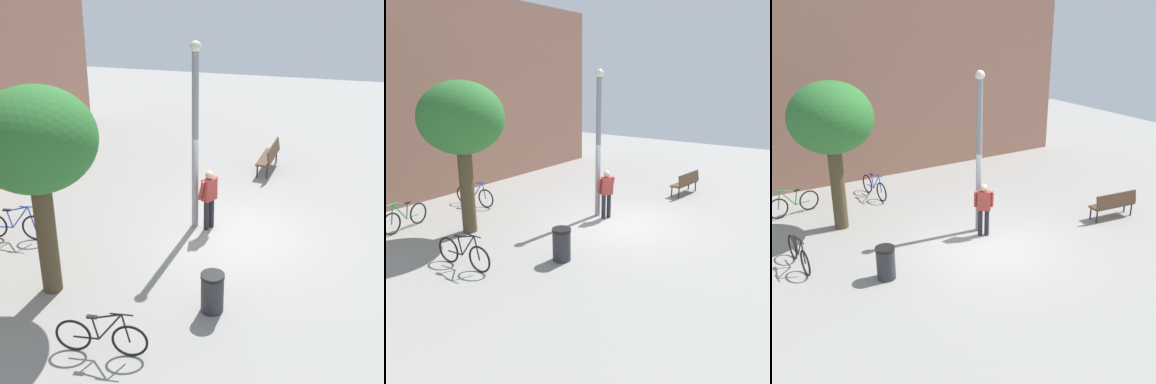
# 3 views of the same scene
# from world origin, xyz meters

# --- Properties ---
(ground_plane) EXTENTS (36.00, 36.00, 0.00)m
(ground_plane) POSITION_xyz_m (0.00, 0.00, 0.00)
(ground_plane) COLOR gray
(building_facade) EXTENTS (17.03, 2.00, 8.02)m
(building_facade) POSITION_xyz_m (0.00, 8.59, 4.01)
(building_facade) COLOR #9E6B56
(building_facade) RESTS_ON ground_plane
(lamppost) EXTENTS (0.28, 0.28, 4.95)m
(lamppost) POSITION_xyz_m (0.32, 1.19, 2.68)
(lamppost) COLOR gray
(lamppost) RESTS_ON ground_plane
(person_by_lamppost) EXTENTS (0.62, 0.50, 1.67)m
(person_by_lamppost) POSITION_xyz_m (0.26, 0.80, 0.97)
(person_by_lamppost) COLOR #232328
(person_by_lamppost) RESTS_ON ground_plane
(park_bench) EXTENTS (1.64, 0.66, 0.92)m
(park_bench) POSITION_xyz_m (4.65, -0.37, 0.55)
(park_bench) COLOR #513823
(park_bench) RESTS_ON ground_plane
(plaza_tree) EXTENTS (2.53, 2.53, 4.63)m
(plaza_tree) POSITION_xyz_m (-3.31, 3.63, 3.47)
(plaza_tree) COLOR #4C3F28
(plaza_tree) RESTS_ON ground_plane
(bicycle_green) EXTENTS (1.78, 0.43, 0.97)m
(bicycle_green) POSITION_xyz_m (-4.37, 5.46, 0.38)
(bicycle_green) COLOR black
(bicycle_green) RESTS_ON ground_plane
(bicycle_blue) EXTENTS (0.27, 1.80, 0.97)m
(bicycle_blue) POSITION_xyz_m (-1.45, 5.56, 0.38)
(bicycle_blue) COLOR black
(bicycle_blue) RESTS_ON ground_plane
(bicycle_black) EXTENTS (0.19, 1.81, 0.97)m
(bicycle_black) POSITION_xyz_m (-5.06, 1.76, 0.38)
(bicycle_black) COLOR black
(bicycle_black) RESTS_ON ground_plane
(trash_bin) EXTENTS (0.51, 0.51, 0.89)m
(trash_bin) POSITION_xyz_m (-3.27, 0.00, 0.45)
(trash_bin) COLOR #2D2D33
(trash_bin) RESTS_ON ground_plane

